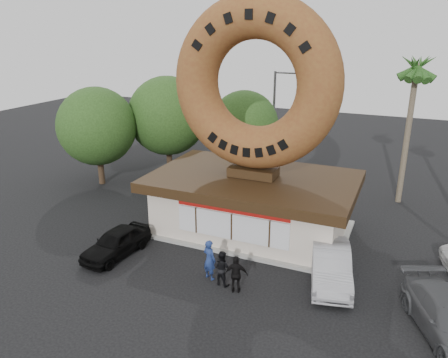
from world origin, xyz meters
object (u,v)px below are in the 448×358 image
giant_donut (255,84)px  person_center (222,268)px  donut_shop (253,202)px  street_lamp (275,119)px  car_black (116,243)px  car_silver (331,265)px  person_left (209,260)px  person_right (236,274)px

giant_donut → person_center: size_ratio=5.39×
donut_shop → street_lamp: size_ratio=1.40×
donut_shop → street_lamp: 10.54m
car_black → giant_donut: bearing=51.6°
person_center → car_silver: size_ratio=0.34×
person_left → street_lamp: bearing=-63.5°
donut_shop → person_center: bearing=-83.6°
street_lamp → donut_shop: bearing=-79.5°
person_center → car_black: size_ratio=0.41×
car_silver → giant_donut: bearing=132.4°
person_center → car_silver: bearing=-143.4°
donut_shop → person_right: bearing=-76.4°
giant_donut → person_right: 9.72m
person_left → person_right: 1.63m
car_black → car_silver: size_ratio=0.85×
person_right → car_silver: bearing=-161.6°
person_left → car_silver: 5.57m
person_left → car_silver: person_left is taller
street_lamp → car_silver: size_ratio=1.65×
person_right → car_black: person_right is taller
person_left → person_center: person_left is taller
donut_shop → giant_donut: 6.52m
person_right → car_silver: person_right is taller
giant_donut → person_right: size_ratio=5.14×
person_right → donut_shop: bearing=-93.5°
street_lamp → person_center: size_ratio=4.81×
giant_donut → person_left: size_ratio=4.59×
street_lamp → car_black: street_lamp is taller
person_right → street_lamp: bearing=-95.4°
donut_shop → car_silver: bearing=-34.5°
car_silver → person_center: bearing=-165.8°
car_black → car_silver: car_silver is taller
person_center → car_silver: person_center is taller
giant_donut → person_left: 9.20m
giant_donut → car_silver: 9.72m
giant_donut → street_lamp: (-1.86, 10.00, -3.81)m
donut_shop → car_silver: size_ratio=2.31×
street_lamp → person_left: bearing=-83.4°
person_center → person_right: person_right is taller
donut_shop → car_silver: donut_shop is taller
car_black → person_left: bearing=4.9°
giant_donut → person_right: giant_donut is taller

